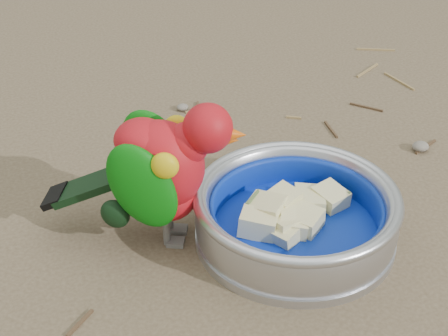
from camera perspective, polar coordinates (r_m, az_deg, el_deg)
name	(u,v)px	position (r m, az deg, el deg)	size (l,w,h in m)	color
ground	(247,239)	(0.76, 1.92, -5.92)	(60.00, 60.00, 0.00)	brown
food_bowl	(295,233)	(0.76, 5.90, -5.38)	(0.22, 0.22, 0.02)	#B2B2BA
bowl_wall	(296,211)	(0.74, 6.03, -3.57)	(0.22, 0.22, 0.04)	#B2B2BA
fruit_wedges	(296,216)	(0.75, 6.00, -4.00)	(0.13, 0.13, 0.03)	beige
lory_parrot	(162,177)	(0.72, -5.18, -0.74)	(0.09, 0.20, 0.16)	#AA0F17
ground_debris	(237,223)	(0.78, 1.05, -4.56)	(0.90, 0.80, 0.01)	olive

